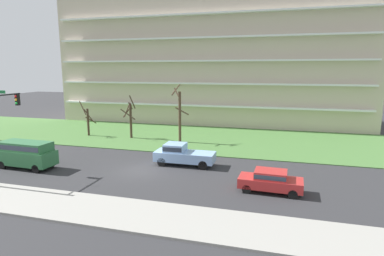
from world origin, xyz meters
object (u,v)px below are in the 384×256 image
van_green_center_right (26,153)px  tree_far_left (88,120)px  pickup_blue_near_left (182,154)px  sedan_red_center_left (270,180)px  tree_left (130,117)px  tree_center (180,115)px

van_green_center_right → tree_far_left: bearing=103.1°
van_green_center_right → pickup_blue_near_left: bearing=21.4°
pickup_blue_near_left → sedan_red_center_left: size_ratio=1.21×
tree_far_left → tree_left: 5.93m
van_green_center_right → sedan_red_center_left: bearing=2.2°
tree_left → van_green_center_right: bearing=-103.7°
van_green_center_right → tree_left: bearing=78.5°
pickup_blue_near_left → van_green_center_right: 13.66m
tree_left → van_green_center_right: tree_left is taller
sedan_red_center_left → van_green_center_right: size_ratio=0.85×
tree_far_left → sedan_red_center_left: bearing=-29.8°
pickup_blue_near_left → van_green_center_right: van_green_center_right is taller
pickup_blue_near_left → sedan_red_center_left: (7.90, -4.50, -0.14)m
tree_far_left → van_green_center_right: (2.59, -13.36, -0.67)m
tree_left → pickup_blue_near_left: (9.58, -9.07, -1.66)m
tree_far_left → tree_left: (5.89, 0.21, 0.61)m
tree_far_left → pickup_blue_near_left: (15.48, -8.86, -1.05)m
tree_far_left → pickup_blue_near_left: tree_far_left is taller
tree_far_left → pickup_blue_near_left: 17.87m
tree_far_left → tree_center: 12.58m
tree_far_left → tree_center: (12.51, -0.30, 1.26)m
sedan_red_center_left → pickup_blue_near_left: bearing=152.7°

